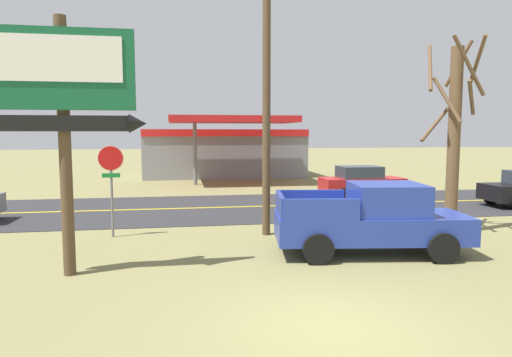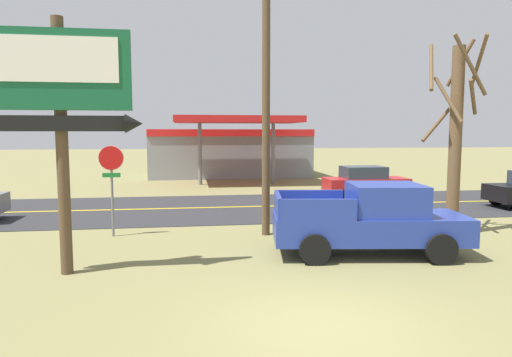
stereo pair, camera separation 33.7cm
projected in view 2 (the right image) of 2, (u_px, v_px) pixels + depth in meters
The scene contains 10 objects.
ground_plane at pixel (323, 328), 7.91m from camera, with size 180.00×180.00×0.00m, color olive.
road_asphalt at pixel (240, 207), 20.71m from camera, with size 140.00×8.00×0.02m, color #2B2B2D.
road_centre_line at pixel (240, 207), 20.71m from camera, with size 126.00×0.20×0.01m, color gold.
motel_sign at pixel (62, 98), 10.44m from camera, with size 3.50×0.54×5.98m.
stop_sign at pixel (111, 174), 14.70m from camera, with size 0.80×0.08×2.95m.
utility_pole at pixel (266, 73), 14.63m from camera, with size 2.10×0.26×9.82m.
bare_tree at pixel (455, 132), 14.83m from camera, with size 2.00×1.99×6.37m.
gas_station at pixel (229, 151), 35.46m from camera, with size 12.00×11.50×4.40m.
pickup_blue_parked_on_lawn at pixel (371, 220), 12.60m from camera, with size 5.42×2.77×1.96m.
car_red_far_lane at pixel (365, 182), 23.56m from camera, with size 4.20×2.00×1.64m.
Camera 2 is at (-2.26, -7.37, 3.35)m, focal length 32.21 mm.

